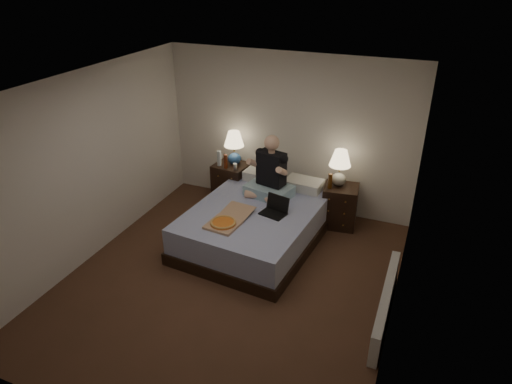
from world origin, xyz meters
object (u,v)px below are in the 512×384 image
at_px(water_bottle, 219,158).
at_px(soda_can, 235,167).
at_px(lamp_left, 234,148).
at_px(nightstand_left, 232,183).
at_px(nightstand_right, 340,206).
at_px(person, 270,167).
at_px(lamp_right, 340,168).
at_px(laptop, 273,207).
at_px(beer_bottle_right, 330,181).
at_px(radiator, 385,303).
at_px(bed, 256,224).
at_px(beer_bottle_left, 226,161).
at_px(pizza_box, 223,223).

relative_size(water_bottle, soda_can, 2.50).
bearing_deg(lamp_left, water_bottle, -145.68).
distance_m(nightstand_left, water_bottle, 0.51).
height_order(nightstand_left, nightstand_right, nightstand_left).
relative_size(nightstand_right, person, 0.70).
bearing_deg(lamp_right, nightstand_left, 179.62).
relative_size(nightstand_left, laptop, 2.03).
xyz_separation_m(lamp_left, lamp_right, (1.73, -0.05, -0.04)).
height_order(nightstand_right, water_bottle, water_bottle).
relative_size(nightstand_left, soda_can, 6.89).
height_order(beer_bottle_right, radiator, beer_bottle_right).
bearing_deg(nightstand_right, person, -161.16).
bearing_deg(lamp_left, laptop, -44.90).
bearing_deg(soda_can, beer_bottle_right, -0.26).
distance_m(nightstand_left, nightstand_right, 1.84).
xyz_separation_m(nightstand_right, soda_can, (-1.70, -0.10, 0.41)).
xyz_separation_m(nightstand_left, soda_can, (0.14, -0.15, 0.39)).
relative_size(water_bottle, person, 0.27).
bearing_deg(nightstand_right, radiator, -69.22).
relative_size(person, laptop, 2.74).
distance_m(soda_can, laptop, 1.31).
relative_size(bed, water_bottle, 8.70).
distance_m(beer_bottle_left, beer_bottle_right, 1.71).
bearing_deg(person, lamp_right, 42.03).
xyz_separation_m(water_bottle, person, (1.03, -0.42, 0.19)).
xyz_separation_m(lamp_right, beer_bottle_right, (-0.09, -0.15, -0.17)).
bearing_deg(nightstand_left, beer_bottle_left, -92.60).
bearing_deg(nightstand_left, water_bottle, -142.39).
relative_size(lamp_right, beer_bottle_right, 2.43).
bearing_deg(radiator, beer_bottle_left, 148.56).
bearing_deg(lamp_right, person, -150.89).
distance_m(nightstand_left, soda_can, 0.45).
xyz_separation_m(nightstand_right, beer_bottle_left, (-1.86, -0.11, 0.48)).
relative_size(nightstand_left, lamp_right, 1.23).
relative_size(beer_bottle_left, person, 0.25).
relative_size(nightstand_left, pizza_box, 0.91).
distance_m(lamp_left, pizza_box, 1.74).
xyz_separation_m(water_bottle, radiator, (2.96, -1.78, -0.61)).
xyz_separation_m(beer_bottle_left, beer_bottle_right, (1.71, -0.00, -0.04)).
bearing_deg(bed, nightstand_left, 135.92).
relative_size(bed, lamp_right, 3.88).
xyz_separation_m(lamp_left, soda_can, (0.10, -0.19, -0.23)).
bearing_deg(nightstand_left, person, -25.41).
height_order(nightstand_left, lamp_left, lamp_left).
height_order(water_bottle, pizza_box, water_bottle).
relative_size(bed, beer_bottle_left, 9.45).
height_order(lamp_left, beer_bottle_right, lamp_left).
bearing_deg(nightstand_left, nightstand_right, 4.15).
height_order(bed, water_bottle, water_bottle).
bearing_deg(radiator, nightstand_right, 117.60).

